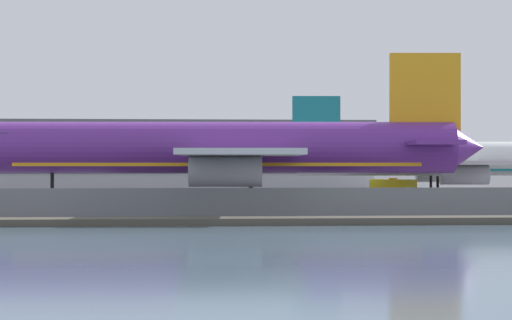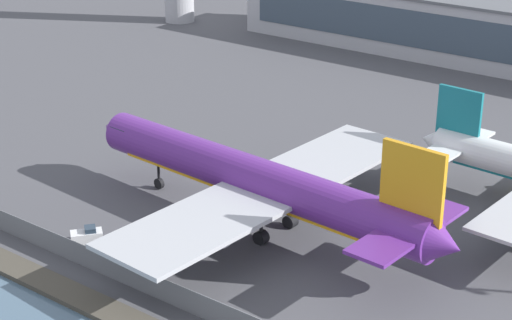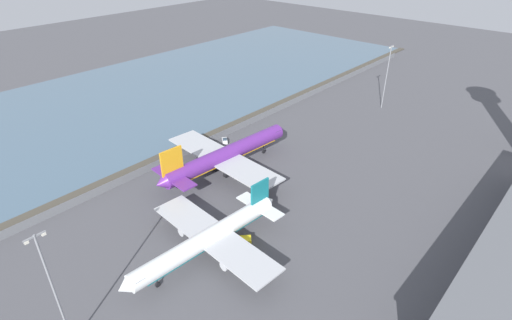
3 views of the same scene
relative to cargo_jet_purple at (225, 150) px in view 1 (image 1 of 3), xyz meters
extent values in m
plane|color=#4C4C51|center=(-7.08, -0.77, -5.41)|extent=(500.00, 500.00, 0.00)
cube|color=#474238|center=(-7.08, -21.27, -5.16)|extent=(320.00, 3.00, 0.50)
cube|color=slate|center=(-7.08, -16.77, -4.20)|extent=(280.00, 0.08, 2.40)
cylinder|color=slate|center=(-7.08, -16.77, -4.20)|extent=(0.10, 0.10, 2.40)
cylinder|color=#602889|center=(-0.68, 0.05, 0.20)|extent=(42.42, 7.38, 4.57)
cone|color=#602889|center=(21.63, -1.45, 0.20)|extent=(3.24, 4.31, 4.12)
cube|color=#232D3D|center=(-20.05, 1.34, 0.77)|extent=(2.77, 4.05, 1.37)
cube|color=orange|center=(-0.68, 0.05, -1.06)|extent=(36.04, 6.05, 0.82)
cube|color=#B7BABF|center=(0.75, -10.20, -0.37)|extent=(10.62, 20.84, 0.46)
cube|color=#B7BABF|center=(2.10, 10.01, -0.37)|extent=(10.62, 20.84, 0.46)
cylinder|color=#B7BABF|center=(-0.41, -8.50, -1.86)|extent=(6.06, 2.90, 2.52)
cylinder|color=#B7BABF|center=(0.73, 8.48, -1.86)|extent=(6.06, 2.90, 2.52)
cube|color=orange|center=(17.85, -1.20, 4.77)|extent=(6.35, 0.97, 7.78)
cube|color=#602889|center=(17.60, -4.90, 0.54)|extent=(4.71, 7.69, 0.37)
cube|color=#602889|center=(18.10, 2.51, 0.54)|extent=(4.71, 7.69, 0.37)
cylinder|color=black|center=(-15.42, 1.03, -3.43)|extent=(0.32, 0.32, 2.68)
cylinder|color=black|center=(-15.42, 1.03, -4.77)|extent=(1.31, 0.59, 1.28)
cylinder|color=black|center=(2.11, -2.55, -3.43)|extent=(0.37, 0.37, 2.68)
cylinder|color=black|center=(2.11, -2.55, -4.77)|extent=(1.54, 1.13, 1.47)
cylinder|color=black|center=(2.43, 2.24, -3.43)|extent=(0.37, 0.37, 2.68)
cylinder|color=black|center=(2.43, 2.24, -4.77)|extent=(1.54, 1.13, 1.47)
cylinder|color=white|center=(27.33, 21.99, -0.70)|extent=(36.40, 6.19, 3.84)
cone|color=white|center=(8.20, 23.24, -0.70)|extent=(2.71, 3.61, 3.45)
cube|color=#14707A|center=(27.33, 21.99, -1.76)|extent=(30.93, 5.07, 0.69)
cube|color=#B7BABF|center=(26.09, 30.79, -1.18)|extent=(9.09, 17.87, 0.38)
cube|color=#B7BABF|center=(24.96, 13.43, -1.18)|extent=(9.09, 17.87, 0.38)
cylinder|color=#B7BABF|center=(27.08, 29.33, -2.43)|extent=(5.20, 2.44, 2.11)
cylinder|color=#B7BABF|center=(26.13, 14.75, -2.43)|extent=(5.20, 2.44, 2.11)
cube|color=#14707A|center=(11.42, 23.03, 3.13)|extent=(5.45, 0.81, 6.52)
cube|color=white|center=(11.63, 26.21, -0.42)|extent=(4.03, 6.60, 0.31)
cube|color=white|center=(11.21, 19.85, -0.42)|extent=(4.03, 6.60, 0.31)
cylinder|color=black|center=(24.93, 24.17, -3.75)|extent=(0.31, 0.31, 2.25)
cylinder|color=black|center=(24.93, 24.17, -4.87)|extent=(1.29, 0.94, 1.24)
cylinder|color=black|center=(24.67, 20.15, -3.75)|extent=(0.31, 0.31, 2.25)
cylinder|color=black|center=(24.67, 20.15, -4.87)|extent=(1.29, 0.94, 1.24)
cube|color=white|center=(-12.18, -13.29, -4.66)|extent=(3.24, 3.50, 1.11)
cube|color=#283847|center=(-11.93, -12.98, -3.86)|extent=(1.70, 1.67, 0.50)
cylinder|color=black|center=(-12.10, -12.09, -5.06)|extent=(0.61, 0.69, 0.70)
cylinder|color=black|center=(-11.03, -12.94, -5.06)|extent=(0.61, 0.69, 0.70)
cylinder|color=black|center=(-13.33, -13.65, -5.06)|extent=(0.61, 0.69, 0.70)
cylinder|color=black|center=(-12.26, -14.49, -5.06)|extent=(0.61, 0.69, 0.70)
cube|color=yellow|center=(20.73, 25.23, -4.14)|extent=(5.20, 5.13, 2.07)
cube|color=#283847|center=(22.04, 23.97, -3.75)|extent=(2.21, 2.23, 0.83)
cube|color=orange|center=(20.73, 25.23, -3.01)|extent=(1.09, 1.10, 0.16)
cylinder|color=black|center=(22.54, 24.78, -4.99)|extent=(0.76, 0.74, 0.84)
cylinder|color=black|center=(21.24, 23.44, -4.99)|extent=(0.76, 0.74, 0.84)
cylinder|color=black|center=(20.22, 27.02, -4.99)|extent=(0.76, 0.74, 0.84)
cylinder|color=black|center=(18.93, 25.69, -4.99)|extent=(0.76, 0.74, 0.84)
cube|color=#B2B2B7|center=(-12.88, 73.99, -0.15)|extent=(79.17, 15.38, 10.51)
cube|color=#3D4C5B|center=(-12.88, 66.22, 0.38)|extent=(72.84, 0.16, 6.31)
cube|color=#5B5E63|center=(-12.88, 73.99, 5.36)|extent=(79.77, 15.98, 0.50)
camera|label=1|loc=(-4.27, -88.99, -1.20)|focal=70.00mm
camera|label=2|loc=(48.31, -64.87, 36.51)|focal=60.00mm
camera|label=3|loc=(68.76, 73.15, 56.24)|focal=28.00mm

